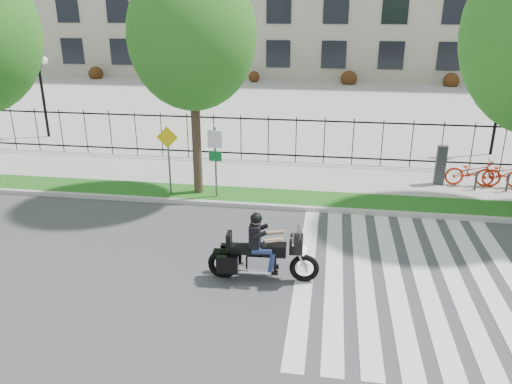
# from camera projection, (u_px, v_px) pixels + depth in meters

# --- Properties ---
(ground) EXTENTS (120.00, 120.00, 0.00)m
(ground) POSITION_uv_depth(u_px,v_px,m) (223.00, 264.00, 13.40)
(ground) COLOR #3D3E40
(ground) RESTS_ON ground
(curb) EXTENTS (60.00, 0.20, 0.15)m
(curb) POSITION_uv_depth(u_px,v_px,m) (249.00, 205.00, 17.17)
(curb) COLOR #A7A59E
(curb) RESTS_ON ground
(grass_verge) EXTENTS (60.00, 1.50, 0.15)m
(grass_verge) POSITION_uv_depth(u_px,v_px,m) (253.00, 197.00, 17.96)
(grass_verge) COLOR #1B5415
(grass_verge) RESTS_ON ground
(sidewalk) EXTENTS (60.00, 3.50, 0.15)m
(sidewalk) POSITION_uv_depth(u_px,v_px,m) (262.00, 175.00, 20.27)
(sidewalk) COLOR #A19E96
(sidewalk) RESTS_ON ground
(plaza) EXTENTS (80.00, 34.00, 0.10)m
(plaza) POSITION_uv_depth(u_px,v_px,m) (296.00, 101.00, 36.54)
(plaza) COLOR #A19E96
(plaza) RESTS_ON ground
(crosswalk_stripes) EXTENTS (5.70, 8.00, 0.01)m
(crosswalk_stripes) POSITION_uv_depth(u_px,v_px,m) (408.00, 278.00, 12.70)
(crosswalk_stripes) COLOR silver
(crosswalk_stripes) RESTS_ON ground
(iron_fence) EXTENTS (30.00, 0.06, 2.00)m
(iron_fence) POSITION_uv_depth(u_px,v_px,m) (268.00, 139.00, 21.52)
(iron_fence) COLOR black
(iron_fence) RESTS_ON sidewalk
(lamp_post_left) EXTENTS (1.06, 0.70, 4.25)m
(lamp_post_left) POSITION_uv_depth(u_px,v_px,m) (40.00, 76.00, 25.12)
(lamp_post_left) COLOR black
(lamp_post_left) RESTS_ON ground
(lamp_post_right) EXTENTS (1.06, 0.70, 4.25)m
(lamp_post_right) POSITION_uv_depth(u_px,v_px,m) (502.00, 86.00, 21.96)
(lamp_post_right) COLOR black
(lamp_post_right) RESTS_ON ground
(street_tree_1) EXTENTS (4.27, 4.27, 7.92)m
(street_tree_1) POSITION_uv_depth(u_px,v_px,m) (192.00, 36.00, 16.32)
(street_tree_1) COLOR #3E2B21
(street_tree_1) RESTS_ON grass_verge
(sign_pole_regulatory) EXTENTS (0.50, 0.09, 2.50)m
(sign_pole_regulatory) POSITION_uv_depth(u_px,v_px,m) (215.00, 153.00, 17.21)
(sign_pole_regulatory) COLOR #59595B
(sign_pole_regulatory) RESTS_ON grass_verge
(sign_pole_warning) EXTENTS (0.78, 0.09, 2.49)m
(sign_pole_warning) POSITION_uv_depth(u_px,v_px,m) (168.00, 151.00, 17.46)
(sign_pole_warning) COLOR #59595B
(sign_pole_warning) RESTS_ON grass_verge
(motorcycle_rider) EXTENTS (2.82, 0.84, 2.17)m
(motorcycle_rider) POSITION_uv_depth(u_px,v_px,m) (262.00, 253.00, 12.42)
(motorcycle_rider) COLOR black
(motorcycle_rider) RESTS_ON ground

